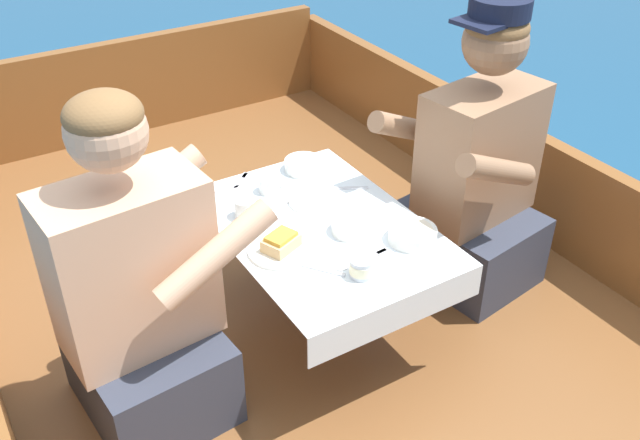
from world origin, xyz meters
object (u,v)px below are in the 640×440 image
(person_starboard, at_px, (475,177))
(coffee_cup_port, at_px, (245,208))
(tin_can, at_px, (361,268))
(sandwich, at_px, (281,242))
(person_port, at_px, (139,300))
(coffee_cup_starboard, at_px, (270,184))

(person_starboard, xyz_separation_m, coffee_cup_port, (-0.75, 0.20, 0.02))
(coffee_cup_port, distance_m, tin_can, 0.45)
(sandwich, distance_m, tin_can, 0.25)
(person_port, height_order, tin_can, person_port)
(person_starboard, bearing_deg, coffee_cup_port, -23.36)
(sandwich, height_order, coffee_cup_starboard, sandwich)
(coffee_cup_port, relative_size, tin_can, 1.38)
(coffee_cup_starboard, xyz_separation_m, tin_can, (0.00, -0.52, 0.00))
(coffee_cup_port, bearing_deg, coffee_cup_starboard, 34.78)
(person_port, bearing_deg, tin_can, -27.25)
(person_starboard, relative_size, sandwich, 8.25)
(person_port, xyz_separation_m, tin_can, (0.55, -0.23, 0.03))
(sandwich, bearing_deg, person_port, 178.30)
(person_port, bearing_deg, person_starboard, -4.76)
(coffee_cup_starboard, distance_m, tin_can, 0.52)
(sandwich, bearing_deg, person_starboard, 1.13)
(coffee_cup_port, height_order, coffee_cup_starboard, coffee_cup_port)
(coffee_cup_port, bearing_deg, person_port, -153.87)
(coffee_cup_port, xyz_separation_m, coffee_cup_starboard, (0.13, 0.09, -0.00))
(person_starboard, height_order, coffee_cup_starboard, person_starboard)
(person_port, xyz_separation_m, person_starboard, (1.17, 0.00, 0.02))
(person_port, distance_m, person_starboard, 1.17)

